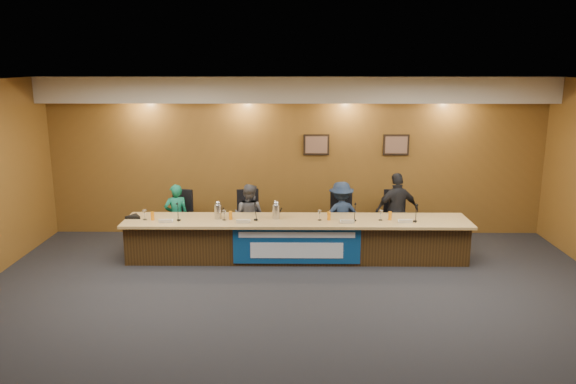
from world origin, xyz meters
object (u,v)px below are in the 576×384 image
panelist_d (397,211)px  banner (297,246)px  office_chair_a (178,222)px  speakerphone (134,217)px  panelist_a (176,216)px  carafe_mid (276,212)px  dais_body (297,240)px  panelist_b (249,216)px  office_chair_c (340,222)px  office_chair_b (250,222)px  panelist_c (341,215)px  carafe_left (218,212)px  office_chair_d (395,222)px

panelist_d → banner: bearing=15.8°
office_chair_a → speakerphone: size_ratio=1.50×
panelist_a → carafe_mid: 2.02m
dais_body → banner: bearing=-90.0°
panelist_b → speakerphone: 2.11m
office_chair_c → carafe_mid: bearing=-142.6°
banner → panelist_b: panelist_b is taller
panelist_d → speakerphone: bearing=-5.5°
panelist_d → office_chair_b: (-2.79, 0.10, -0.25)m
dais_body → panelist_c: 1.08m
office_chair_c → panelist_c: bearing=-82.9°
carafe_left → carafe_mid: bearing=1.4°
carafe_left → carafe_mid: (1.03, 0.02, -0.00)m
panelist_d → carafe_left: bearing=-1.8°
office_chair_d → dais_body: bearing=-157.1°
carafe_left → office_chair_b: bearing=55.8°
office_chair_b → office_chair_a: bearing=168.0°
panelist_b → speakerphone: (-2.01, -0.60, 0.15)m
panelist_a → office_chair_c: 3.12m
panelist_c → office_chair_b: (-1.74, 0.10, -0.16)m
office_chair_d → carafe_mid: carafe_mid is taller
office_chair_d → speakerphone: 4.86m
office_chair_a → carafe_left: carafe_left is taller
office_chair_a → office_chair_b: same height
banner → panelist_a: size_ratio=1.78×
office_chair_a → carafe_mid: bearing=-1.6°
banner → office_chair_a: size_ratio=4.58×
panelist_a → office_chair_c: panelist_a is taller
panelist_d → office_chair_a: bearing=-14.1°
carafe_left → dais_body: bearing=0.8°
office_chair_b → office_chair_c: size_ratio=1.00×
panelist_a → office_chair_d: 4.17m
dais_body → office_chair_a: 2.39m
panelist_b → office_chair_d: 2.80m
office_chair_a → speakerphone: 0.99m
panelist_b → panelist_d: (2.79, 0.00, 0.11)m
office_chair_d → carafe_left: (-3.29, -0.73, 0.40)m
dais_body → banner: 0.42m
office_chair_a → office_chair_c: 3.12m
speakerphone → banner: bearing=-8.3°
office_chair_b → carafe_left: size_ratio=1.87×
banner → carafe_mid: size_ratio=8.71×
panelist_c → panelist_d: panelist_d is taller
carafe_left → banner: bearing=-15.8°
office_chair_a → carafe_left: 1.21m
panelist_c → office_chair_a: bearing=-14.8°
carafe_mid → office_chair_b: bearing=127.0°
banner → panelist_c: (0.84, 1.03, 0.26)m
panelist_d → office_chair_d: size_ratio=3.04×
panelist_c → office_chair_c: (0.00, 0.10, -0.16)m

